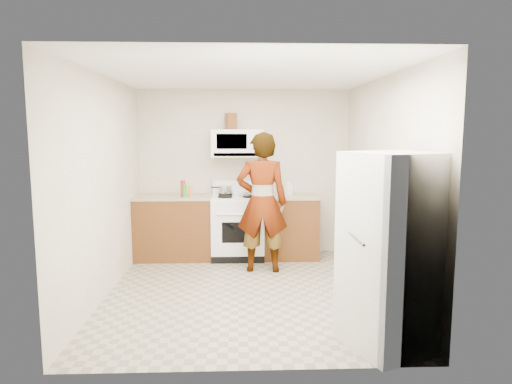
{
  "coord_description": "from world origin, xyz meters",
  "views": [
    {
      "loc": [
        -0.07,
        -5.18,
        1.87
      ],
      "look_at": [
        0.14,
        0.55,
        1.11
      ],
      "focal_mm": 32.0,
      "sensor_mm": 36.0,
      "label": 1
    }
  ],
  "objects_px": {
    "gas_range": "(238,225)",
    "saucepan": "(226,190)",
    "person": "(262,203)",
    "fridge": "(392,251)",
    "microwave": "(237,143)",
    "kettle": "(289,189)"
  },
  "relations": [
    {
      "from": "saucepan",
      "to": "gas_range",
      "type": "bearing_deg",
      "value": -36.54
    },
    {
      "from": "microwave",
      "to": "saucepan",
      "type": "distance_m",
      "value": 0.72
    },
    {
      "from": "gas_range",
      "to": "person",
      "type": "height_order",
      "value": "person"
    },
    {
      "from": "gas_range",
      "to": "kettle",
      "type": "height_order",
      "value": "gas_range"
    },
    {
      "from": "gas_range",
      "to": "fridge",
      "type": "bearing_deg",
      "value": -65.26
    },
    {
      "from": "gas_range",
      "to": "saucepan",
      "type": "bearing_deg",
      "value": 143.46
    },
    {
      "from": "saucepan",
      "to": "kettle",
      "type": "bearing_deg",
      "value": -2.13
    },
    {
      "from": "person",
      "to": "fridge",
      "type": "relative_size",
      "value": 1.1
    },
    {
      "from": "fridge",
      "to": "kettle",
      "type": "distance_m",
      "value": 3.05
    },
    {
      "from": "microwave",
      "to": "saucepan",
      "type": "relative_size",
      "value": 3.9
    },
    {
      "from": "gas_range",
      "to": "saucepan",
      "type": "relative_size",
      "value": 5.8
    },
    {
      "from": "microwave",
      "to": "fridge",
      "type": "distance_m",
      "value": 3.41
    },
    {
      "from": "fridge",
      "to": "saucepan",
      "type": "height_order",
      "value": "fridge"
    },
    {
      "from": "gas_range",
      "to": "microwave",
      "type": "xyz_separation_m",
      "value": [
        0.0,
        0.13,
        1.21
      ]
    },
    {
      "from": "person",
      "to": "fridge",
      "type": "xyz_separation_m",
      "value": [
        1.01,
        -2.22,
        -0.08
      ]
    },
    {
      "from": "person",
      "to": "saucepan",
      "type": "height_order",
      "value": "person"
    },
    {
      "from": "saucepan",
      "to": "microwave",
      "type": "bearing_deg",
      "value": -1.71
    },
    {
      "from": "fridge",
      "to": "gas_range",
      "type": "bearing_deg",
      "value": 92.25
    },
    {
      "from": "fridge",
      "to": "saucepan",
      "type": "bearing_deg",
      "value": 94.07
    },
    {
      "from": "microwave",
      "to": "person",
      "type": "height_order",
      "value": "microwave"
    },
    {
      "from": "person",
      "to": "fridge",
      "type": "distance_m",
      "value": 2.44
    },
    {
      "from": "microwave",
      "to": "person",
      "type": "bearing_deg",
      "value": -67.79
    }
  ]
}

